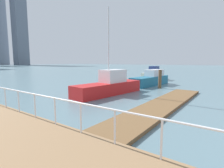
% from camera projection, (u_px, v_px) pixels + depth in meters
% --- Properties ---
extents(ground_plane, '(300.00, 300.00, 0.00)m').
position_uv_depth(ground_plane, '(15.00, 94.00, 15.42)').
color(ground_plane, slate).
extents(floating_dock, '(13.70, 2.00, 0.18)m').
position_uv_depth(floating_dock, '(161.00, 106.00, 11.07)').
color(floating_dock, brown).
rests_on(floating_dock, ground_plane).
extents(boardwalk_railing, '(0.06, 27.30, 1.08)m').
position_uv_depth(boardwalk_railing, '(67.00, 107.00, 6.41)').
color(boardwalk_railing, white).
rests_on(boardwalk_railing, boardwalk).
extents(dock_piling_2, '(0.35, 0.35, 1.99)m').
position_uv_depth(dock_piling_2, '(160.00, 79.00, 18.77)').
color(dock_piling_2, brown).
rests_on(dock_piling_2, ground_plane).
extents(moored_boat_1, '(6.90, 2.32, 2.16)m').
position_uv_depth(moored_boat_1, '(153.00, 75.00, 27.18)').
color(moored_boat_1, beige).
rests_on(moored_boat_1, ground_plane).
extents(moored_boat_2, '(6.71, 2.28, 1.88)m').
position_uv_depth(moored_boat_2, '(151.00, 79.00, 21.34)').
color(moored_boat_2, '#1E6B8C').
rests_on(moored_boat_2, ground_plane).
extents(moored_boat_4, '(7.25, 2.60, 7.39)m').
position_uv_depth(moored_boat_4, '(110.00, 86.00, 15.39)').
color(moored_boat_4, red).
rests_on(moored_boat_4, ground_plane).
extents(skyline_tower_7, '(10.67, 8.62, 69.27)m').
position_uv_depth(skyline_tower_7, '(19.00, 24.00, 149.78)').
color(skyline_tower_7, slate).
rests_on(skyline_tower_7, ground_plane).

